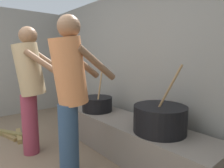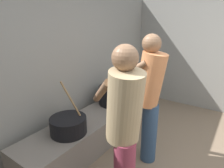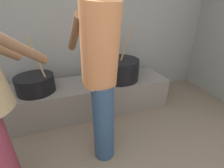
# 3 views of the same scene
# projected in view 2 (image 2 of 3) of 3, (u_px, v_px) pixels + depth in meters

# --- Properties ---
(block_enclosure_rear) EXTENTS (5.43, 0.20, 2.25)m
(block_enclosure_rear) POSITION_uv_depth(u_px,v_px,m) (54.00, 70.00, 2.80)
(block_enclosure_rear) COLOR gray
(block_enclosure_rear) RESTS_ON ground_plane
(hearth_ledge) EXTENTS (2.49, 0.60, 0.45)m
(hearth_ledge) POSITION_uv_depth(u_px,v_px,m) (95.00, 128.00, 2.99)
(hearth_ledge) COLOR slate
(hearth_ledge) RESTS_ON ground_plane
(cooking_pot_main) EXTENTS (0.57, 0.57, 0.75)m
(cooking_pot_main) POSITION_uv_depth(u_px,v_px,m) (115.00, 95.00, 3.32)
(cooking_pot_main) COLOR black
(cooking_pot_main) RESTS_ON hearth_ledge
(cooking_pot_secondary) EXTENTS (0.45, 0.45, 0.66)m
(cooking_pot_secondary) POSITION_uv_depth(u_px,v_px,m) (68.00, 125.00, 2.43)
(cooking_pot_secondary) COLOR black
(cooking_pot_secondary) RESTS_ON hearth_ledge
(cook_in_orange_shirt) EXTENTS (0.39, 0.71, 1.66)m
(cook_in_orange_shirt) POSITION_uv_depth(u_px,v_px,m) (149.00, 93.00, 2.38)
(cook_in_orange_shirt) COLOR navy
(cook_in_orange_shirt) RESTS_ON ground_plane
(cook_in_tan_shirt) EXTENTS (0.66, 0.73, 1.63)m
(cook_in_tan_shirt) POSITION_uv_depth(u_px,v_px,m) (124.00, 125.00, 1.69)
(cook_in_tan_shirt) COLOR #8C3347
(cook_in_tan_shirt) RESTS_ON ground_plane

